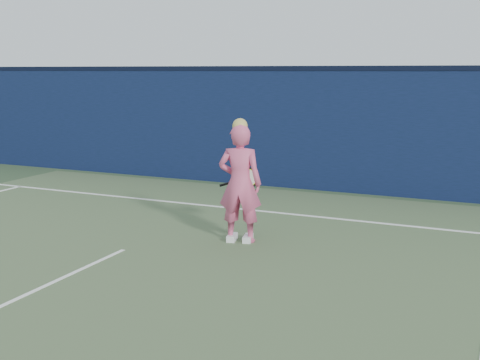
% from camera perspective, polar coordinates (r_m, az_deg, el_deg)
% --- Properties ---
extents(ground, '(80.00, 80.00, 0.00)m').
position_cam_1_polar(ground, '(7.95, -15.18, -8.42)').
color(ground, '#32492D').
rests_on(ground, ground).
extents(backstop_wall, '(24.00, 0.40, 2.50)m').
position_cam_1_polar(backstop_wall, '(13.26, 2.58, 4.91)').
color(backstop_wall, '#0B1733').
rests_on(backstop_wall, ground).
extents(wall_cap, '(24.00, 0.42, 0.10)m').
position_cam_1_polar(wall_cap, '(13.20, 2.63, 10.53)').
color(wall_cap, black).
rests_on(wall_cap, backstop_wall).
extents(player, '(0.72, 0.55, 1.83)m').
position_cam_1_polar(player, '(8.79, 0.00, -0.30)').
color(player, '#DA547F').
rests_on(player, ground).
extents(racket, '(0.57, 0.33, 0.33)m').
position_cam_1_polar(racket, '(9.25, 0.63, 0.15)').
color(racket, black).
rests_on(racket, ground).
extents(court_lines, '(11.00, 12.04, 0.01)m').
position_cam_1_polar(court_lines, '(7.71, -16.75, -9.00)').
color(court_lines, white).
rests_on(court_lines, court_surface).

